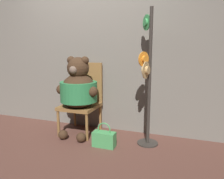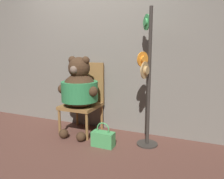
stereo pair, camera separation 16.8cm
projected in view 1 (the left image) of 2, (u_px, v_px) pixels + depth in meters
name	position (u px, v px, depth m)	size (l,w,h in m)	color
ground_plane	(79.00, 139.00, 3.13)	(14.00, 14.00, 0.00)	brown
wall_back	(95.00, 54.00, 3.46)	(8.00, 0.10, 2.38)	slate
chair	(83.00, 97.00, 3.37)	(0.52, 0.54, 1.06)	olive
teddy_bear	(78.00, 89.00, 3.15)	(0.64, 0.57, 1.17)	#3D2819
hat_display_rack	(148.00, 81.00, 2.80)	(0.29, 0.43, 1.78)	#332D28
handbag_on_ground	(104.00, 139.00, 2.86)	(0.30, 0.14, 0.33)	#479E56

